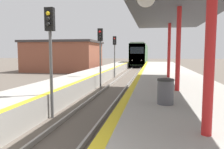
% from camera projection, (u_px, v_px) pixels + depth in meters
% --- Properties ---
extents(train, '(2.83, 21.15, 4.53)m').
position_uv_depth(train, '(140.00, 54.00, 47.41)').
color(train, black).
rests_on(train, ground).
extents(signal_near, '(0.36, 0.31, 4.39)m').
position_uv_depth(signal_near, '(50.00, 42.00, 8.56)').
color(signal_near, '#595959').
rests_on(signal_near, ground).
extents(signal_mid, '(0.36, 0.31, 4.39)m').
position_uv_depth(signal_mid, '(100.00, 47.00, 15.81)').
color(signal_mid, '#595959').
rests_on(signal_mid, ground).
extents(signal_far, '(0.36, 0.31, 4.39)m').
position_uv_depth(signal_far, '(115.00, 49.00, 23.14)').
color(signal_far, '#595959').
rests_on(signal_far, ground).
extents(station_canopy, '(4.42, 16.13, 3.85)m').
position_uv_depth(station_canopy, '(180.00, 5.00, 9.34)').
color(station_canopy, red).
rests_on(station_canopy, platform_right).
extents(trash_bin, '(0.55, 0.55, 0.83)m').
position_uv_depth(trash_bin, '(165.00, 92.00, 7.08)').
color(trash_bin, '#4C4C51').
rests_on(trash_bin, platform_right).
extents(station_building, '(10.26, 7.67, 4.34)m').
position_uv_depth(station_building, '(64.00, 56.00, 31.60)').
color(station_building, brown).
rests_on(station_building, ground).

